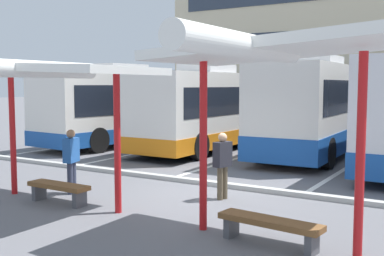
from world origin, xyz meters
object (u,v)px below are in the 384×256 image
waiting_shelter_1 (270,54)px  bench_1 (270,225)px  coach_bus_1 (223,108)px  waiting_shelter_0 (50,72)px  coach_bus_0 (140,106)px  coach_bus_2 (326,108)px  bench_0 (59,189)px  waiting_passenger_1 (222,162)px  waiting_passenger_0 (71,157)px

waiting_shelter_1 → bench_1: bearing=90.0°
coach_bus_1 → waiting_shelter_0: size_ratio=2.49×
coach_bus_0 → waiting_shelter_0: (5.48, -10.24, 1.27)m
coach_bus_2 → waiting_shelter_0: 12.13m
coach_bus_0 → coach_bus_2: size_ratio=0.93×
coach_bus_2 → bench_1: coach_bus_2 is taller
waiting_shelter_1 → bench_1: size_ratio=2.41×
waiting_shelter_0 → bench_1: size_ratio=2.50×
bench_1 → waiting_shelter_1: bearing=-90.0°
bench_0 → waiting_passenger_1: 3.75m
waiting_shelter_1 → bench_1: waiting_shelter_1 is taller
waiting_shelter_0 → coach_bus_1: bearing=98.1°
coach_bus_1 → waiting_shelter_1: size_ratio=2.59×
bench_0 → waiting_passenger_1: (2.95, 2.25, 0.55)m
waiting_shelter_1 → coach_bus_2: bearing=101.5°
coach_bus_2 → waiting_shelter_1: size_ratio=2.62×
coach_bus_0 → waiting_passenger_0: bearing=-61.5°
coach_bus_2 → waiting_shelter_0: bearing=-102.8°
coach_bus_2 → waiting_shelter_0: size_ratio=2.53×
waiting_shelter_0 → waiting_passenger_0: (-0.45, 1.00, -2.03)m
coach_bus_0 → waiting_passenger_0: (5.03, -9.24, -0.76)m
coach_bus_0 → waiting_passenger_0: size_ratio=6.83×
coach_bus_1 → waiting_passenger_1: 9.83m
waiting_passenger_1 → waiting_shelter_1: bearing=-49.2°
bench_0 → waiting_passenger_0: size_ratio=1.00×
waiting_passenger_1 → waiting_passenger_0: bearing=-157.5°
waiting_shelter_1 → coach_bus_1: bearing=120.9°
waiting_shelter_0 → bench_0: waiting_shelter_0 is taller
bench_1 → waiting_passenger_1: bearing=131.8°
coach_bus_1 → coach_bus_2: coach_bus_2 is taller
coach_bus_1 → waiting_passenger_1: size_ratio=7.32×
coach_bus_0 → bench_1: bearing=-44.1°
coach_bus_0 → coach_bus_1: (3.89, 0.85, -0.04)m
coach_bus_0 → coach_bus_1: coach_bus_0 is taller
coach_bus_0 → waiting_shelter_1: bearing=-44.3°
bench_0 → waiting_passenger_0: (-0.45, 0.84, 0.56)m
coach_bus_1 → coach_bus_0: bearing=-167.6°
waiting_passenger_0 → waiting_passenger_1: (3.40, 1.41, -0.02)m
bench_0 → bench_1: bearing=-1.7°
coach_bus_2 → waiting_shelter_1: bearing=-78.5°
coach_bus_2 → bench_1: (2.41, -11.76, -1.38)m
waiting_passenger_1 → bench_1: bearing=-48.2°
coach_bus_0 → waiting_passenger_1: 11.53m
bench_0 → waiting_shelter_1: (5.09, -0.24, 2.79)m
waiting_shelter_0 → waiting_shelter_1: waiting_shelter_1 is taller
coach_bus_2 → bench_1: 12.08m
coach_bus_1 → waiting_passenger_0: bearing=-83.6°
waiting_shelter_0 → waiting_passenger_1: (2.95, 2.41, -2.04)m
waiting_passenger_0 → waiting_passenger_1: bearing=22.5°
coach_bus_1 → waiting_passenger_0: (1.14, -10.10, -0.73)m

